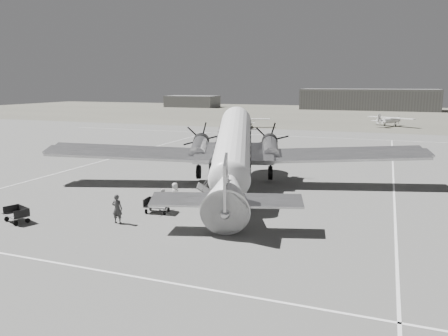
% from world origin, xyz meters
% --- Properties ---
extents(ground, '(260.00, 260.00, 0.00)m').
position_xyz_m(ground, '(0.00, 0.00, 0.00)').
color(ground, slate).
rests_on(ground, ground).
extents(taxi_line_near, '(60.00, 0.15, 0.01)m').
position_xyz_m(taxi_line_near, '(0.00, -14.00, 0.01)').
color(taxi_line_near, silver).
rests_on(taxi_line_near, ground).
extents(taxi_line_right, '(0.15, 80.00, 0.01)m').
position_xyz_m(taxi_line_right, '(12.00, 0.00, 0.01)').
color(taxi_line_right, silver).
rests_on(taxi_line_right, ground).
extents(taxi_line_left, '(0.15, 60.00, 0.01)m').
position_xyz_m(taxi_line_left, '(-18.00, 10.00, 0.01)').
color(taxi_line_left, silver).
rests_on(taxi_line_left, ground).
extents(taxi_line_horizon, '(90.00, 0.15, 0.01)m').
position_xyz_m(taxi_line_horizon, '(0.00, 40.00, 0.01)').
color(taxi_line_horizon, silver).
rests_on(taxi_line_horizon, ground).
extents(grass_infield, '(260.00, 90.00, 0.01)m').
position_xyz_m(grass_infield, '(0.00, 95.00, 0.00)').
color(grass_infield, '#5B594D').
rests_on(grass_infield, ground).
extents(hangar_main, '(42.00, 14.00, 6.60)m').
position_xyz_m(hangar_main, '(5.00, 120.00, 3.30)').
color(hangar_main, '#5F5F5F').
rests_on(hangar_main, ground).
extents(shed_secondary, '(18.00, 10.00, 4.00)m').
position_xyz_m(shed_secondary, '(-55.00, 115.00, 2.00)').
color(shed_secondary, '#606060').
rests_on(shed_secondary, ground).
extents(dc3_airliner, '(37.30, 30.77, 6.13)m').
position_xyz_m(dc3_airliner, '(-0.07, 2.43, 3.06)').
color(dc3_airliner, silver).
rests_on(dc3_airliner, ground).
extents(light_plane_left, '(11.26, 10.18, 1.93)m').
position_xyz_m(light_plane_left, '(-14.36, 51.25, 0.96)').
color(light_plane_left, silver).
rests_on(light_plane_left, ground).
extents(light_plane_right, '(12.63, 12.03, 2.05)m').
position_xyz_m(light_plane_right, '(11.63, 62.92, 1.03)').
color(light_plane_right, silver).
rests_on(light_plane_right, ground).
extents(baggage_cart_near, '(1.80, 1.38, 0.95)m').
position_xyz_m(baggage_cart_near, '(-2.74, -5.02, 0.47)').
color(baggage_cart_near, '#606060').
rests_on(baggage_cart_near, ground).
extents(baggage_cart_far, '(1.96, 1.68, 0.93)m').
position_xyz_m(baggage_cart_far, '(-9.89, -9.81, 0.47)').
color(baggage_cart_far, '#606060').
rests_on(baggage_cart_far, ground).
extents(ground_crew, '(0.71, 0.52, 1.81)m').
position_xyz_m(ground_crew, '(-3.94, -7.82, 0.91)').
color(ground_crew, '#313131').
rests_on(ground_crew, ground).
extents(ramp_agent, '(0.75, 0.86, 1.49)m').
position_xyz_m(ramp_agent, '(-2.62, -4.35, 0.74)').
color(ramp_agent, beige).
rests_on(ramp_agent, ground).
extents(passenger, '(0.67, 0.85, 1.52)m').
position_xyz_m(passenger, '(-2.64, -2.62, 0.76)').
color(passenger, silver).
rests_on(passenger, ground).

